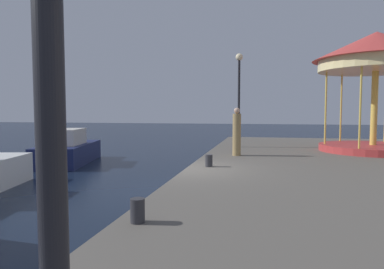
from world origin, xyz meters
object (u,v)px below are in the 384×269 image
(lamp_post_mid_promenade, at_px, (239,84))
(bollard_center, at_px, (209,161))
(person_by_the_water, at_px, (237,133))
(bollard_south, at_px, (138,211))
(motorboat_navy, at_px, (68,150))
(carousel, at_px, (376,63))

(lamp_post_mid_promenade, height_order, bollard_center, lamp_post_mid_promenade)
(bollard_center, xyz_separation_m, person_by_the_water, (0.67, 3.04, 0.72))
(bollard_south, height_order, bollard_center, same)
(lamp_post_mid_promenade, relative_size, bollard_south, 11.75)
(motorboat_navy, xyz_separation_m, bollard_center, (7.86, -4.48, 0.34))
(person_by_the_water, bearing_deg, lamp_post_mid_promenade, 92.75)
(lamp_post_mid_promenade, relative_size, person_by_the_water, 2.40)
(motorboat_navy, height_order, carousel, carousel)
(bollard_center, bearing_deg, lamp_post_mid_promenade, 85.49)
(lamp_post_mid_promenade, height_order, person_by_the_water, lamp_post_mid_promenade)
(motorboat_navy, xyz_separation_m, person_by_the_water, (8.54, -1.44, 1.06))
(carousel, relative_size, bollard_south, 13.54)
(bollard_south, distance_m, person_by_the_water, 9.00)
(motorboat_navy, bearing_deg, person_by_the_water, -9.55)
(motorboat_navy, relative_size, carousel, 0.97)
(motorboat_navy, height_order, person_by_the_water, person_by_the_water)
(carousel, bearing_deg, lamp_post_mid_promenade, 173.08)
(motorboat_navy, bearing_deg, bollard_south, -53.72)
(carousel, bearing_deg, bollard_south, -120.61)
(lamp_post_mid_promenade, distance_m, person_by_the_water, 4.09)
(person_by_the_water, bearing_deg, bollard_center, -102.47)
(lamp_post_mid_promenade, distance_m, bollard_center, 7.13)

